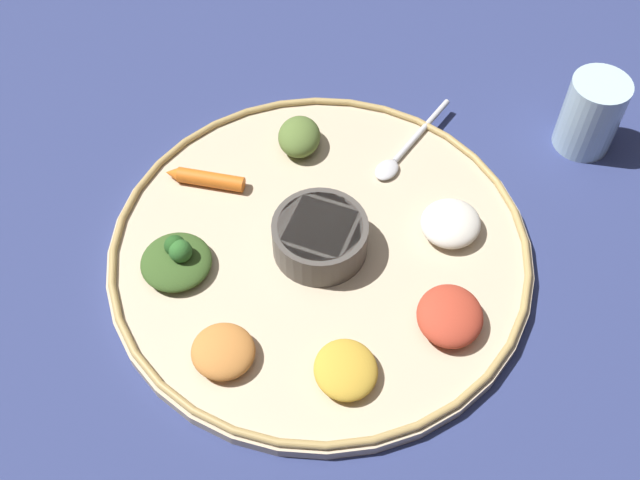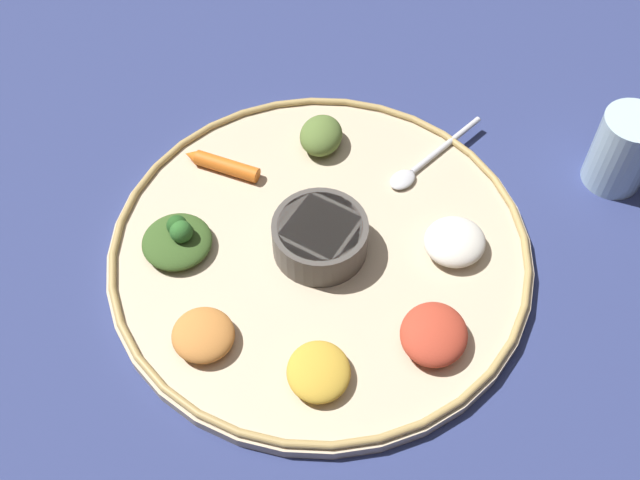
% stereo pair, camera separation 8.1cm
% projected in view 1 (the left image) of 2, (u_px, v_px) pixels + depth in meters
% --- Properties ---
extents(ground_plane, '(2.40, 2.40, 0.00)m').
position_uv_depth(ground_plane, '(320.00, 256.00, 0.84)').
color(ground_plane, navy).
extents(platter, '(0.45, 0.45, 0.01)m').
position_uv_depth(platter, '(320.00, 252.00, 0.83)').
color(platter, '#C6B293').
rests_on(platter, ground_plane).
extents(platter_rim, '(0.45, 0.45, 0.01)m').
position_uv_depth(platter_rim, '(320.00, 247.00, 0.83)').
color(platter_rim, tan).
rests_on(platter_rim, platter).
extents(center_bowl, '(0.10, 0.10, 0.04)m').
position_uv_depth(center_bowl, '(320.00, 236.00, 0.81)').
color(center_bowl, '#4C4742').
rests_on(center_bowl, platter).
extents(spoon, '(0.15, 0.04, 0.01)m').
position_uv_depth(spoon, '(403.00, 152.00, 0.90)').
color(spoon, silver).
rests_on(spoon, platter).
extents(greens_pile, '(0.10, 0.10, 0.04)m').
position_uv_depth(greens_pile, '(177.00, 259.00, 0.80)').
color(greens_pile, '#385623').
rests_on(greens_pile, platter).
extents(carrot_near_spoon, '(0.06, 0.09, 0.02)m').
position_uv_depth(carrot_near_spoon, '(205.00, 179.00, 0.87)').
color(carrot_near_spoon, orange).
rests_on(carrot_near_spoon, platter).
extents(mound_rice_white, '(0.07, 0.06, 0.03)m').
position_uv_depth(mound_rice_white, '(451.00, 223.00, 0.83)').
color(mound_rice_white, silver).
rests_on(mound_rice_white, platter).
extents(mound_collards, '(0.08, 0.08, 0.03)m').
position_uv_depth(mound_collards, '(299.00, 137.00, 0.90)').
color(mound_collards, '#567033').
rests_on(mound_collards, platter).
extents(mound_lentil_yellow, '(0.09, 0.09, 0.02)m').
position_uv_depth(mound_lentil_yellow, '(346.00, 370.00, 0.73)').
color(mound_lentil_yellow, gold).
rests_on(mound_lentil_yellow, platter).
extents(mound_squash, '(0.07, 0.07, 0.02)m').
position_uv_depth(mound_squash, '(223.00, 351.00, 0.74)').
color(mound_squash, '#C67A38').
rests_on(mound_squash, platter).
extents(mound_berbere_red, '(0.10, 0.10, 0.03)m').
position_uv_depth(mound_berbere_red, '(450.00, 316.00, 0.76)').
color(mound_berbere_red, '#B73D28').
rests_on(mound_berbere_red, platter).
extents(drinking_glass, '(0.07, 0.07, 0.10)m').
position_uv_depth(drinking_glass, '(590.00, 118.00, 0.90)').
color(drinking_glass, silver).
rests_on(drinking_glass, ground_plane).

